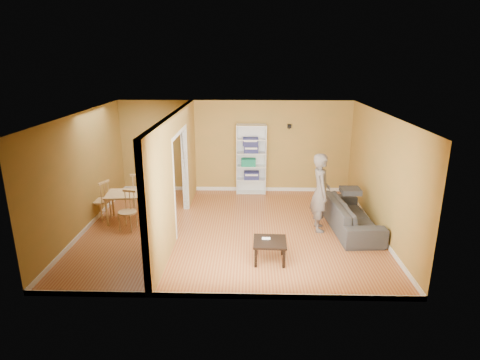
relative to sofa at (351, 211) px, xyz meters
The scene contains 16 objects.
room_shell 2.84m from the sofa, behind, with size 6.50×6.50×6.50m.
partition 4.00m from the sofa, behind, with size 0.22×5.50×2.60m, color #B2843C, non-canonical shape.
wall_speaker 3.23m from the sofa, 114.69° to the left, with size 0.10×0.10×0.10m, color black.
sofa is the anchor object (origin of this frame).
person 0.94m from the sofa, behind, with size 0.59×0.75×2.06m, color slate.
bookshelf 3.42m from the sofa, 131.64° to the left, with size 0.83×0.36×1.96m.
paper_box_navy_a 3.33m from the sofa, 132.05° to the left, with size 0.42×0.27×0.22m, color #1C254A.
paper_box_teal 3.43m from the sofa, 133.17° to the left, with size 0.40×0.26×0.21m, color #126566.
paper_box_navy_b 3.45m from the sofa, 132.25° to the left, with size 0.40×0.26×0.20m, color #1F2D4C.
paper_box_navy_c 3.53m from the sofa, 132.51° to the left, with size 0.42×0.27×0.22m, color #10194F.
coffee_table 2.44m from the sofa, 140.90° to the right, with size 0.62×0.62×0.41m.
game_controller 2.45m from the sofa, 143.29° to the right, with size 0.16×0.04×0.03m, color white.
dining_table 5.10m from the sofa, behind, with size 1.09×0.73×0.68m.
chair_left 5.86m from the sofa, behind, with size 0.44×0.44×0.97m, color tan, non-canonical shape.
chair_near 5.01m from the sofa, behind, with size 0.41×0.41×0.89m, color tan, non-canonical shape.
chair_far 5.06m from the sofa, 169.45° to the left, with size 0.47×0.47×1.04m, color tan, non-canonical shape.
Camera 1 is at (0.42, -8.35, 3.73)m, focal length 30.00 mm.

